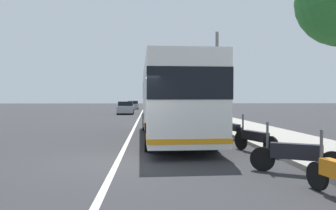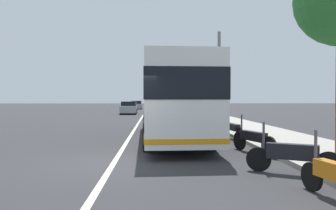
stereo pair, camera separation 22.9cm
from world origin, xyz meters
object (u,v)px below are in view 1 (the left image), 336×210
car_far_distant (133,105)px  utility_pole (217,77)px  car_behind_bus (156,105)px  car_ahead_same_lane (159,106)px  motorcycle_nearest_curb (232,129)px  motorcycle_far_end (255,139)px  coach_bus (171,98)px  car_oncoming (126,108)px  motorcycle_angled (296,155)px

car_far_distant → utility_pole: bearing=11.6°
car_behind_bus → car_ahead_same_lane: bearing=-178.8°
utility_pole → motorcycle_nearest_curb: bearing=171.3°
car_behind_bus → car_far_distant: car_behind_bus is taller
utility_pole → car_far_distant: bearing=15.3°
motorcycle_far_end → car_behind_bus: (45.96, 2.26, 0.24)m
coach_bus → car_behind_bus: coach_bus is taller
motorcycle_nearest_curb → car_oncoming: (23.55, 6.52, 0.24)m
car_far_distant → car_ahead_same_lane: bearing=31.1°
motorcycle_far_end → car_far_distant: size_ratio=0.50×
motorcycle_far_end → car_ahead_same_lane: (38.19, 1.97, 0.24)m
motorcycle_far_end → car_behind_bus: car_behind_bus is taller
motorcycle_nearest_curb → car_behind_bus: bearing=-4.7°
car_ahead_same_lane → car_behind_bus: bearing=-0.2°
motorcycle_angled → car_ahead_same_lane: size_ratio=0.48×
car_far_distant → car_behind_bus: bearing=106.3°
motorcycle_nearest_curb → utility_pole: utility_pole is taller
car_ahead_same_lane → motorcycle_nearest_curb: bearing=-178.7°
coach_bus → car_oncoming: (23.03, 3.77, -1.19)m
car_far_distant → motorcycle_far_end: bearing=4.5°
car_oncoming → car_far_distant: car_oncoming is taller
car_behind_bus → car_oncoming: 19.19m
coach_bus → utility_pole: 11.31m
coach_bus → car_far_distant: size_ratio=2.66×
car_ahead_same_lane → utility_pole: bearing=-173.1°
motorcycle_angled → motorcycle_nearest_curb: bearing=-63.6°
motorcycle_far_end → car_ahead_same_lane: size_ratio=0.52×
motorcycle_nearest_curb → car_ahead_same_lane: car_ahead_same_lane is taller
car_oncoming → coach_bus: bearing=8.0°
coach_bus → motorcycle_far_end: (-4.17, -2.54, -1.41)m
coach_bus → car_behind_bus: (41.79, -0.28, -1.18)m
motorcycle_far_end → car_oncoming: 27.92m
car_ahead_same_lane → utility_pole: utility_pole is taller
coach_bus → motorcycle_angled: size_ratio=5.68×
coach_bus → motorcycle_nearest_curb: coach_bus is taller
motorcycle_angled → motorcycle_nearest_curb: motorcycle_nearest_curb is taller
coach_bus → motorcycle_angled: coach_bus is taller
coach_bus → motorcycle_angled: bearing=-162.1°
motorcycle_angled → car_behind_bus: bearing=-59.1°
coach_bus → car_ahead_same_lane: coach_bus is taller
car_far_distant → car_oncoming: bearing=-3.5°
coach_bus → car_oncoming: bearing=7.6°
motorcycle_nearest_curb → coach_bus: bearing=71.2°
car_behind_bus → car_far_distant: bearing=109.0°
coach_bus → car_far_distant: (40.31, 3.79, -1.20)m
motorcycle_nearest_curb → car_behind_bus: car_behind_bus is taller
utility_pole → car_ahead_same_lane: bearing=9.2°
car_behind_bus → car_far_distant: (-1.48, 4.08, -0.02)m
coach_bus → motorcycle_nearest_curb: size_ratio=4.94×
motorcycle_nearest_curb → car_ahead_same_lane: 34.61m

